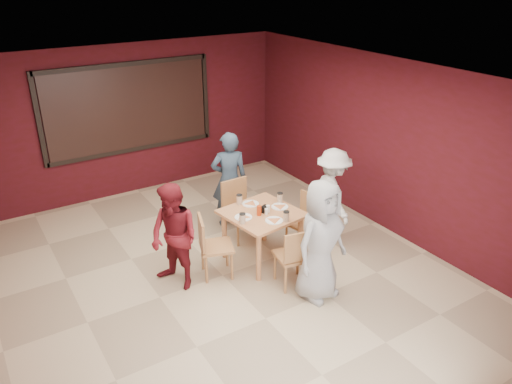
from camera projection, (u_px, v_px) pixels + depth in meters
floor at (223, 275)px, 7.13m from camera, size 7.00×7.00×0.00m
window_blinds at (129, 108)px, 9.09m from camera, size 3.00×0.02×1.50m
dining_table at (262, 218)px, 7.25m from camera, size 1.12×1.12×0.94m
chair_front at (295, 254)px, 6.68m from camera, size 0.51×0.51×0.90m
chair_back at (238, 206)px, 7.94m from camera, size 0.48×0.48×0.96m
chair_left at (211, 243)px, 6.93m from camera, size 0.56×0.56×0.92m
chair_right at (306, 218)px, 7.66m from camera, size 0.51×0.51×0.88m
diner_front at (321, 241)px, 6.38m from camera, size 0.90×0.67×1.67m
diner_back at (229, 180)px, 8.21m from camera, size 0.70×0.59×1.64m
diner_left at (174, 237)px, 6.62m from camera, size 0.79×0.88×1.50m
diner_right at (332, 195)px, 7.81m from camera, size 0.82×1.10×1.51m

